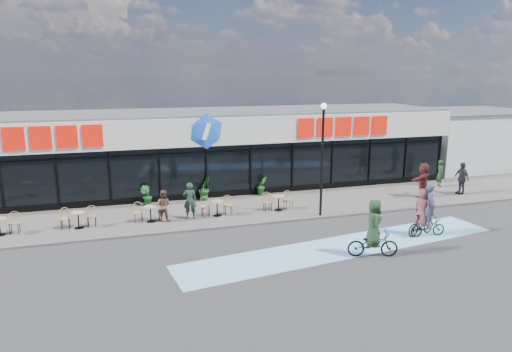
# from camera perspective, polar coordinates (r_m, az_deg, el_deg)

# --- Properties ---
(ground) EXTENTS (120.00, 120.00, 0.00)m
(ground) POSITION_cam_1_polar(r_m,az_deg,el_deg) (18.81, -2.11, -8.49)
(ground) COLOR #28282B
(ground) RESTS_ON ground
(sidewalk) EXTENTS (44.00, 5.00, 0.10)m
(sidewalk) POSITION_cam_1_polar(r_m,az_deg,el_deg) (22.94, -4.97, -4.44)
(sidewalk) COLOR #5E5A53
(sidewalk) RESTS_ON ground
(bike_lane) EXTENTS (14.17, 4.13, 0.01)m
(bike_lane) POSITION_cam_1_polar(r_m,az_deg,el_deg) (18.87, 11.05, -8.64)
(bike_lane) COLOR #70AAD5
(bike_lane) RESTS_ON ground
(building) EXTENTS (30.60, 6.57, 4.75)m
(building) POSITION_cam_1_polar(r_m,az_deg,el_deg) (27.62, -7.39, 3.34)
(building) COLOR black
(building) RESTS_ON ground
(neighbour_building) EXTENTS (9.20, 7.20, 4.11)m
(neighbour_building) POSITION_cam_1_polar(r_m,az_deg,el_deg) (37.74, 24.79, 4.36)
(neighbour_building) COLOR white
(neighbour_building) RESTS_ON ground
(lamp_post) EXTENTS (0.28, 0.28, 5.37)m
(lamp_post) POSITION_cam_1_polar(r_m,az_deg,el_deg) (21.58, 8.29, 3.19)
(lamp_post) COLOR black
(lamp_post) RESTS_ON sidewalk
(bistro_set_1) EXTENTS (1.54, 0.62, 0.90)m
(bistro_set_1) POSITION_cam_1_polar(r_m,az_deg,el_deg) (22.24, -29.38, -5.28)
(bistro_set_1) COLOR tan
(bistro_set_1) RESTS_ON sidewalk
(bistro_set_2) EXTENTS (1.54, 0.62, 0.90)m
(bistro_set_2) POSITION_cam_1_polar(r_m,az_deg,el_deg) (21.74, -21.32, -4.87)
(bistro_set_2) COLOR tan
(bistro_set_2) RESTS_ON sidewalk
(bistro_set_3) EXTENTS (1.54, 0.62, 0.90)m
(bistro_set_3) POSITION_cam_1_polar(r_m,az_deg,el_deg) (21.68, -13.06, -4.36)
(bistro_set_3) COLOR tan
(bistro_set_3) RESTS_ON sidewalk
(bistro_set_4) EXTENTS (1.54, 0.62, 0.90)m
(bistro_set_4) POSITION_cam_1_polar(r_m,az_deg,el_deg) (22.06, -4.93, -3.77)
(bistro_set_4) COLOR tan
(bistro_set_4) RESTS_ON sidewalk
(bistro_set_5) EXTENTS (1.54, 0.62, 0.90)m
(bistro_set_5) POSITION_cam_1_polar(r_m,az_deg,el_deg) (22.87, 2.76, -3.13)
(bistro_set_5) COLOR tan
(bistro_set_5) RESTS_ON sidewalk
(potted_plant_left) EXTENTS (0.71, 0.66, 1.04)m
(potted_plant_left) POSITION_cam_1_polar(r_m,az_deg,el_deg) (24.27, -13.54, -2.39)
(potted_plant_left) COLOR #18541D
(potted_plant_left) RESTS_ON sidewalk
(potted_plant_mid) EXTENTS (0.86, 0.91, 1.29)m
(potted_plant_mid) POSITION_cam_1_polar(r_m,az_deg,el_deg) (24.75, -6.48, -1.51)
(potted_plant_mid) COLOR #1C631F
(potted_plant_mid) RESTS_ON sidewalk
(potted_plant_right) EXTENTS (0.66, 0.57, 1.07)m
(potted_plant_right) POSITION_cam_1_polar(r_m,az_deg,el_deg) (25.59, 0.73, -1.21)
(potted_plant_right) COLOR #26631C
(potted_plant_right) RESTS_ON sidewalk
(patron_left) EXTENTS (0.67, 0.48, 1.73)m
(patron_left) POSITION_cam_1_polar(r_m,az_deg,el_deg) (21.65, -8.27, -3.05)
(patron_left) COLOR #192E20
(patron_left) RESTS_ON sidewalk
(patron_right) EXTENTS (0.88, 0.79, 1.48)m
(patron_right) POSITION_cam_1_polar(r_m,az_deg,el_deg) (21.50, -11.54, -3.64)
(patron_right) COLOR brown
(patron_right) RESTS_ON sidewalk
(pedestrian_a) EXTENTS (0.46, 1.08, 1.82)m
(pedestrian_a) POSITION_cam_1_polar(r_m,az_deg,el_deg) (28.24, 24.30, -0.24)
(pedestrian_a) COLOR black
(pedestrian_a) RESTS_ON sidewalk
(pedestrian_b) EXTENTS (0.47, 0.64, 1.62)m
(pedestrian_b) POSITION_cam_1_polar(r_m,az_deg,el_deg) (29.60, 22.02, 0.32)
(pedestrian_b) COLOR #1A2F1B
(pedestrian_b) RESTS_ON sidewalk
(pedestrian_c) EXTENTS (1.85, 1.36, 1.93)m
(pedestrian_c) POSITION_cam_1_polar(r_m,az_deg,el_deg) (26.71, 20.17, -0.46)
(pedestrian_c) COLOR #4E1D1B
(pedestrian_c) RESTS_ON sidewalk
(cyclist_a) EXTENTS (1.66, 0.91, 2.08)m
(cyclist_a) POSITION_cam_1_polar(r_m,az_deg,el_deg) (20.72, 20.03, -4.72)
(cyclist_a) COLOR black
(cyclist_a) RESTS_ON ground
(cyclist_b) EXTENTS (1.60, 0.72, 2.31)m
(cyclist_b) POSITION_cam_1_polar(r_m,az_deg,el_deg) (20.72, 20.75, -4.85)
(cyclist_b) COLOR black
(cyclist_b) RESTS_ON ground
(cyclist_c) EXTENTS (2.02, 1.19, 2.24)m
(cyclist_c) POSITION_cam_1_polar(r_m,az_deg,el_deg) (17.85, 14.44, -7.18)
(cyclist_c) COLOR black
(cyclist_c) RESTS_ON ground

